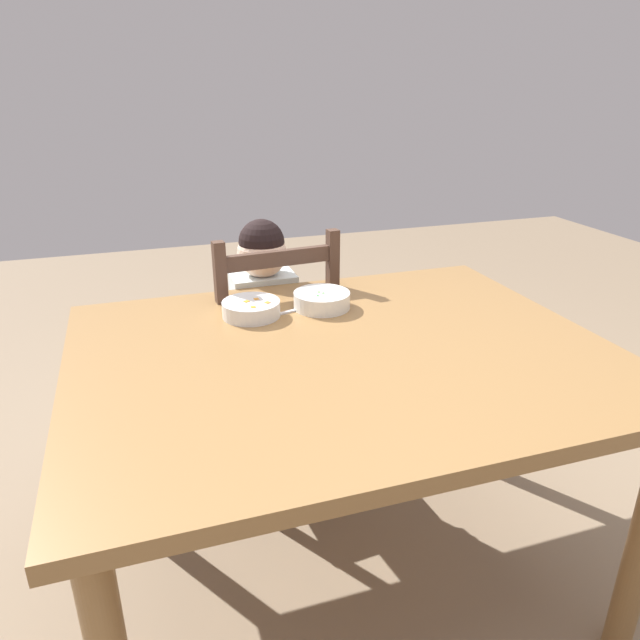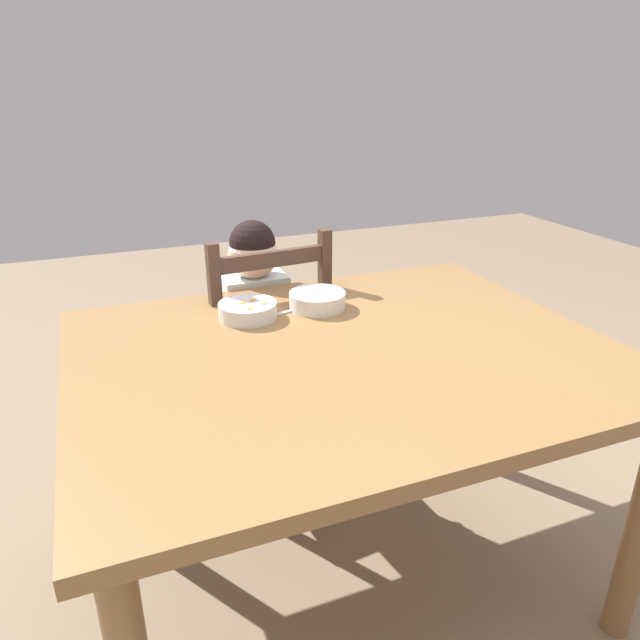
# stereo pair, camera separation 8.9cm
# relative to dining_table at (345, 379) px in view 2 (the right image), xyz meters

# --- Properties ---
(ground_plane) EXTENTS (8.00, 8.00, 0.00)m
(ground_plane) POSITION_rel_dining_table_xyz_m (0.00, 0.00, -0.66)
(ground_plane) COLOR #89745B
(dining_table) EXTENTS (1.38, 1.09, 0.76)m
(dining_table) POSITION_rel_dining_table_xyz_m (0.00, 0.00, 0.00)
(dining_table) COLOR olive
(dining_table) RESTS_ON ground
(dining_chair) EXTENTS (0.46, 0.46, 0.95)m
(dining_chair) POSITION_rel_dining_table_xyz_m (-0.07, 0.59, -0.20)
(dining_chair) COLOR #4B3428
(dining_chair) RESTS_ON ground
(child_figure) EXTENTS (0.32, 0.31, 0.97)m
(child_figure) POSITION_rel_dining_table_xyz_m (-0.07, 0.59, -0.02)
(child_figure) COLOR silver
(child_figure) RESTS_ON ground
(bowl_of_peas) EXTENTS (0.17, 0.17, 0.05)m
(bowl_of_peas) POSITION_rel_dining_table_xyz_m (0.04, 0.30, 0.12)
(bowl_of_peas) COLOR white
(bowl_of_peas) RESTS_ON dining_table
(bowl_of_carrots) EXTENTS (0.17, 0.17, 0.05)m
(bowl_of_carrots) POSITION_rel_dining_table_xyz_m (-0.18, 0.30, 0.12)
(bowl_of_carrots) COLOR white
(bowl_of_carrots) RESTS_ON dining_table
(spoon) EXTENTS (0.14, 0.06, 0.01)m
(spoon) POSITION_rel_dining_table_xyz_m (-0.11, 0.28, 0.10)
(spoon) COLOR silver
(spoon) RESTS_ON dining_table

